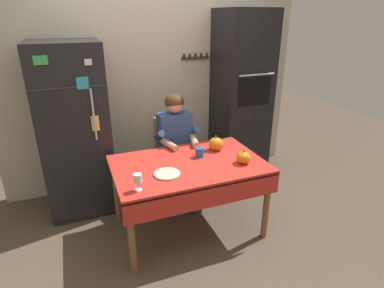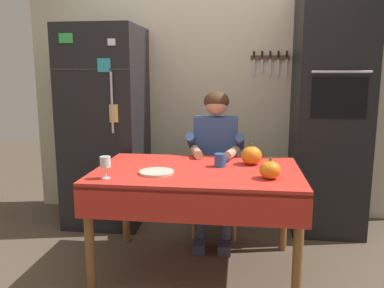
{
  "view_description": "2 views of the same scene",
  "coord_description": "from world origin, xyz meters",
  "px_view_note": "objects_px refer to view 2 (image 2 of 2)",
  "views": [
    {
      "loc": [
        -0.93,
        -2.37,
        2.02
      ],
      "look_at": [
        0.06,
        0.16,
        0.9
      ],
      "focal_mm": 29.22,
      "sensor_mm": 36.0,
      "label": 1
    },
    {
      "loc": [
        0.29,
        -2.5,
        1.39
      ],
      "look_at": [
        -0.06,
        0.25,
        0.89
      ],
      "focal_mm": 36.58,
      "sensor_mm": 36.0,
      "label": 2
    }
  ],
  "objects_px": {
    "refrigerator": "(106,127)",
    "seated_person": "(215,153)",
    "pumpkin_large": "(270,170)",
    "chair_behind_person": "(217,173)",
    "wall_oven": "(330,113)",
    "serving_tray": "(157,172)",
    "pumpkin_medium": "(251,155)",
    "wine_glass": "(105,163)",
    "dining_table": "(197,182)",
    "coffee_mug": "(220,160)"
  },
  "relations": [
    {
      "from": "refrigerator",
      "to": "seated_person",
      "type": "height_order",
      "value": "refrigerator"
    },
    {
      "from": "pumpkin_large",
      "to": "chair_behind_person",
      "type": "bearing_deg",
      "value": 112.2
    },
    {
      "from": "wall_oven",
      "to": "serving_tray",
      "type": "bearing_deg",
      "value": -141.1
    },
    {
      "from": "pumpkin_medium",
      "to": "chair_behind_person",
      "type": "bearing_deg",
      "value": 115.99
    },
    {
      "from": "seated_person",
      "to": "serving_tray",
      "type": "xyz_separation_m",
      "value": [
        -0.34,
        -0.73,
        0.01
      ]
    },
    {
      "from": "wine_glass",
      "to": "pumpkin_medium",
      "type": "distance_m",
      "value": 1.04
    },
    {
      "from": "wine_glass",
      "to": "pumpkin_large",
      "type": "distance_m",
      "value": 1.03
    },
    {
      "from": "wall_oven",
      "to": "pumpkin_large",
      "type": "height_order",
      "value": "wall_oven"
    },
    {
      "from": "pumpkin_large",
      "to": "dining_table",
      "type": "bearing_deg",
      "value": 160.53
    },
    {
      "from": "dining_table",
      "to": "coffee_mug",
      "type": "xyz_separation_m",
      "value": [
        0.15,
        0.11,
        0.13
      ]
    },
    {
      "from": "seated_person",
      "to": "refrigerator",
      "type": "bearing_deg",
      "value": 164.89
    },
    {
      "from": "refrigerator",
      "to": "seated_person",
      "type": "bearing_deg",
      "value": -15.11
    },
    {
      "from": "dining_table",
      "to": "wall_oven",
      "type": "bearing_deg",
      "value": 41.31
    },
    {
      "from": "wine_glass",
      "to": "serving_tray",
      "type": "relative_size",
      "value": 0.62
    },
    {
      "from": "dining_table",
      "to": "seated_person",
      "type": "relative_size",
      "value": 1.12
    },
    {
      "from": "coffee_mug",
      "to": "serving_tray",
      "type": "xyz_separation_m",
      "value": [
        -0.41,
        -0.24,
        -0.04
      ]
    },
    {
      "from": "dining_table",
      "to": "pumpkin_large",
      "type": "distance_m",
      "value": 0.52
    },
    {
      "from": "wine_glass",
      "to": "chair_behind_person",
      "type": "bearing_deg",
      "value": 60.1
    },
    {
      "from": "wine_glass",
      "to": "pumpkin_medium",
      "type": "relative_size",
      "value": 0.91
    },
    {
      "from": "dining_table",
      "to": "pumpkin_large",
      "type": "xyz_separation_m",
      "value": [
        0.48,
        -0.17,
        0.14
      ]
    },
    {
      "from": "dining_table",
      "to": "coffee_mug",
      "type": "height_order",
      "value": "coffee_mug"
    },
    {
      "from": "seated_person",
      "to": "pumpkin_large",
      "type": "xyz_separation_m",
      "value": [
        0.39,
        -0.77,
        0.06
      ]
    },
    {
      "from": "chair_behind_person",
      "to": "pumpkin_large",
      "type": "relative_size",
      "value": 6.84
    },
    {
      "from": "pumpkin_large",
      "to": "pumpkin_medium",
      "type": "height_order",
      "value": "pumpkin_medium"
    },
    {
      "from": "seated_person",
      "to": "coffee_mug",
      "type": "bearing_deg",
      "value": -82.24
    },
    {
      "from": "wall_oven",
      "to": "pumpkin_medium",
      "type": "distance_m",
      "value": 1.02
    },
    {
      "from": "wall_oven",
      "to": "chair_behind_person",
      "type": "xyz_separation_m",
      "value": [
        -0.97,
        -0.13,
        -0.54
      ]
    },
    {
      "from": "coffee_mug",
      "to": "wine_glass",
      "type": "distance_m",
      "value": 0.81
    },
    {
      "from": "wall_oven",
      "to": "coffee_mug",
      "type": "xyz_separation_m",
      "value": [
        -0.9,
        -0.81,
        -0.26
      ]
    },
    {
      "from": "chair_behind_person",
      "to": "coffee_mug",
      "type": "height_order",
      "value": "chair_behind_person"
    },
    {
      "from": "dining_table",
      "to": "wine_glass",
      "type": "relative_size",
      "value": 9.87
    },
    {
      "from": "seated_person",
      "to": "coffee_mug",
      "type": "distance_m",
      "value": 0.5
    },
    {
      "from": "chair_behind_person",
      "to": "wine_glass",
      "type": "distance_m",
      "value": 1.3
    },
    {
      "from": "wall_oven",
      "to": "chair_behind_person",
      "type": "height_order",
      "value": "wall_oven"
    },
    {
      "from": "pumpkin_medium",
      "to": "serving_tray",
      "type": "xyz_separation_m",
      "value": [
        -0.62,
        -0.34,
        -0.06
      ]
    },
    {
      "from": "coffee_mug",
      "to": "pumpkin_medium",
      "type": "relative_size",
      "value": 0.7
    },
    {
      "from": "refrigerator",
      "to": "serving_tray",
      "type": "relative_size",
      "value": 7.82
    },
    {
      "from": "dining_table",
      "to": "serving_tray",
      "type": "relative_size",
      "value": 6.08
    },
    {
      "from": "coffee_mug",
      "to": "pumpkin_large",
      "type": "relative_size",
      "value": 0.8
    },
    {
      "from": "dining_table",
      "to": "seated_person",
      "type": "xyz_separation_m",
      "value": [
        0.08,
        0.6,
        0.08
      ]
    },
    {
      "from": "wine_glass",
      "to": "serving_tray",
      "type": "distance_m",
      "value": 0.34
    },
    {
      "from": "coffee_mug",
      "to": "dining_table",
      "type": "bearing_deg",
      "value": -143.96
    },
    {
      "from": "seated_person",
      "to": "serving_tray",
      "type": "relative_size",
      "value": 5.41
    },
    {
      "from": "refrigerator",
      "to": "chair_behind_person",
      "type": "xyz_separation_m",
      "value": [
        1.03,
        -0.09,
        -0.39
      ]
    },
    {
      "from": "wall_oven",
      "to": "pumpkin_large",
      "type": "xyz_separation_m",
      "value": [
        -0.57,
        -1.09,
        -0.25
      ]
    },
    {
      "from": "coffee_mug",
      "to": "wine_glass",
      "type": "bearing_deg",
      "value": -149.61
    },
    {
      "from": "wine_glass",
      "to": "coffee_mug",
      "type": "bearing_deg",
      "value": 30.39
    },
    {
      "from": "chair_behind_person",
      "to": "coffee_mug",
      "type": "relative_size",
      "value": 8.53
    },
    {
      "from": "chair_behind_person",
      "to": "seated_person",
      "type": "xyz_separation_m",
      "value": [
        -0.0,
        -0.19,
        0.23
      ]
    },
    {
      "from": "serving_tray",
      "to": "seated_person",
      "type": "bearing_deg",
      "value": 65.19
    }
  ]
}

